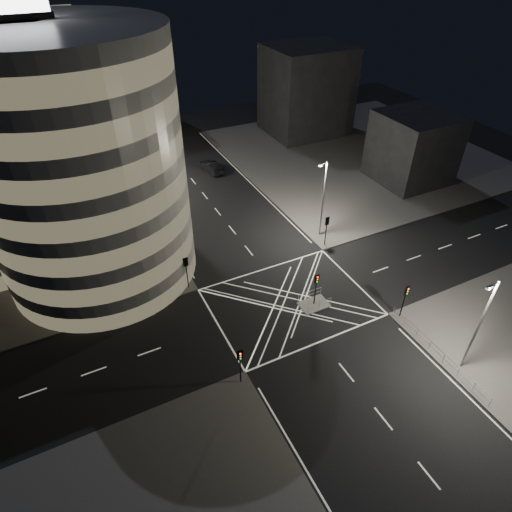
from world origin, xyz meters
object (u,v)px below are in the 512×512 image
traffic_signal_fr (327,226)px  street_lamp_right_near (479,324)px  central_island (314,304)px  traffic_signal_nr (405,296)px  street_lamp_left_near (163,223)px  traffic_signal_island (316,284)px  sedan (211,167)px  street_lamp_right_far (323,197)px  street_lamp_left_far (125,160)px  traffic_signal_fl (186,267)px  traffic_signal_nl (240,361)px

traffic_signal_fr → street_lamp_right_near: size_ratio=0.40×
central_island → traffic_signal_nr: traffic_signal_nr is taller
street_lamp_left_near → street_lamp_right_near: bearing=-54.0°
central_island → traffic_signal_fr: size_ratio=0.75×
traffic_signal_island → sedan: bearing=87.1°
central_island → street_lamp_right_far: 13.98m
traffic_signal_fr → street_lamp_left_far: bearing=128.2°
traffic_signal_fr → traffic_signal_nr: 13.60m
traffic_signal_island → street_lamp_left_far: size_ratio=0.40×
central_island → traffic_signal_fl: 13.91m
street_lamp_right_far → traffic_signal_island: bearing=-125.3°
street_lamp_left_near → street_lamp_right_far: bearing=-9.0°
street_lamp_right_near → sedan: street_lamp_right_near is taller
street_lamp_left_far → street_lamp_right_far: (18.87, -21.00, 0.00)m
traffic_signal_nl → traffic_signal_fr: same height
central_island → street_lamp_right_near: (7.44, -12.50, 5.47)m
traffic_signal_island → sedan: 33.47m
traffic_signal_fr → traffic_signal_nr: size_ratio=1.00×
traffic_signal_fr → traffic_signal_nl: bearing=-142.3°
traffic_signal_island → sedan: traffic_signal_island is taller
street_lamp_left_near → traffic_signal_nl: bearing=-88.1°
traffic_signal_island → street_lamp_left_near: (-11.44, 13.50, 2.63)m
traffic_signal_island → traffic_signal_fl: bearing=142.5°
traffic_signal_nr → street_lamp_left_near: (-18.24, 18.80, 2.63)m
traffic_signal_fl → traffic_signal_nl: same height
traffic_signal_nl → sedan: size_ratio=0.79×
street_lamp_left_far → street_lamp_right_near: same height
traffic_signal_island → street_lamp_left_far: (-11.44, 31.50, 2.63)m
street_lamp_right_near → sedan: bearing=97.1°
traffic_signal_island → central_island: bearing=0.0°
street_lamp_left_near → street_lamp_right_near: 32.13m
central_island → traffic_signal_fr: traffic_signal_fr is taller
street_lamp_right_near → central_island: bearing=120.7°
central_island → traffic_signal_fr: (6.80, 8.30, 2.84)m
sedan → traffic_signal_fr: bearing=91.9°
street_lamp_left_far → street_lamp_right_near: 47.88m
street_lamp_left_near → traffic_signal_fl: bearing=-83.0°
traffic_signal_fl → sedan: bearing=63.5°
sedan → central_island: bearing=77.5°
traffic_signal_nr → street_lamp_right_near: bearing=-85.0°
traffic_signal_nr → traffic_signal_nl: bearing=180.0°
traffic_signal_island → street_lamp_right_near: bearing=-59.3°
traffic_signal_nr → sedan: traffic_signal_nr is taller
traffic_signal_nl → street_lamp_right_near: (18.24, -7.20, 2.63)m
traffic_signal_fr → street_lamp_left_far: 29.63m
street_lamp_left_near → street_lamp_right_near: (18.87, -26.00, 0.00)m
traffic_signal_island → street_lamp_left_far: 33.61m
street_lamp_right_far → sedan: 24.04m
traffic_signal_nl → traffic_signal_fr: 22.24m
central_island → street_lamp_left_near: (-11.44, 13.50, 5.47)m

